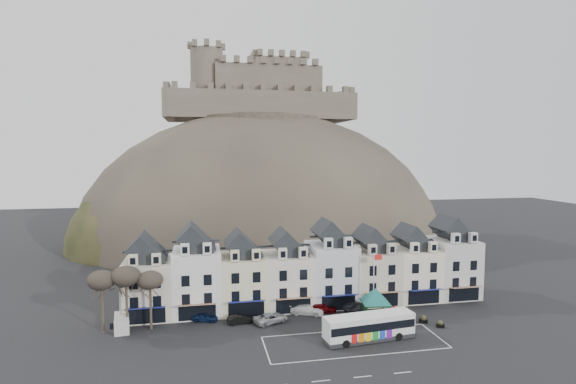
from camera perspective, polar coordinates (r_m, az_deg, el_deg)
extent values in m
plane|color=black|center=(57.25, 6.84, -19.08)|extent=(300.00, 300.00, 0.00)
cube|color=silver|center=(58.93, 8.39, -18.36)|extent=(22.00, 7.50, 0.01)
cube|color=silver|center=(68.81, -17.26, -11.51)|extent=(6.80, 8.00, 8.00)
cube|color=black|center=(67.52, -17.38, -7.27)|extent=(6.80, 5.76, 2.80)
cube|color=silver|center=(64.29, -19.06, -8.22)|extent=(1.20, 0.80, 1.60)
cube|color=silver|center=(63.94, -16.38, -8.22)|extent=(1.20, 0.80, 1.60)
cube|color=black|center=(65.84, -17.58, -14.76)|extent=(5.10, 0.06, 2.20)
cube|color=navy|center=(64.79, -17.68, -13.88)|extent=(5.10, 1.29, 0.43)
cube|color=white|center=(68.24, -11.49, -10.99)|extent=(6.80, 8.00, 9.20)
cube|color=black|center=(66.87, -11.58, -6.21)|extent=(6.80, 5.76, 2.80)
cube|color=white|center=(63.44, -12.95, -7.13)|extent=(1.20, 0.80, 1.60)
cube|color=white|center=(63.41, -10.23, -7.09)|extent=(1.20, 0.80, 1.60)
cube|color=black|center=(65.43, -11.45, -14.75)|extent=(5.10, 0.06, 2.20)
cube|color=maroon|center=(64.36, -11.47, -13.86)|extent=(5.10, 1.29, 0.43)
cube|color=#F0EABA|center=(68.69, -5.68, -11.33)|extent=(6.80, 8.00, 8.00)
cube|color=black|center=(67.40, -5.72, -7.08)|extent=(6.80, 5.76, 2.80)
cube|color=#F0EABA|center=(63.84, -6.76, -8.06)|extent=(1.20, 0.80, 1.60)
cube|color=#F0EABA|center=(64.13, -4.07, -7.98)|extent=(1.20, 0.80, 1.60)
cube|color=black|center=(65.71, -5.31, -14.57)|extent=(5.10, 0.06, 2.20)
cube|color=navy|center=(64.66, -5.26, -13.69)|extent=(5.10, 1.29, 0.43)
cube|color=silver|center=(69.63, 0.00, -11.07)|extent=(6.80, 8.00, 8.00)
cube|color=black|center=(68.36, 0.00, -6.88)|extent=(6.80, 5.76, 2.80)
cube|color=silver|center=(64.70, -0.69, -7.85)|extent=(1.20, 0.80, 1.60)
cube|color=silver|center=(65.29, 1.92, -7.73)|extent=(1.20, 0.80, 1.60)
cube|color=black|center=(66.70, 0.69, -14.25)|extent=(5.10, 0.06, 2.20)
cube|color=maroon|center=(65.66, 0.82, -13.37)|extent=(5.10, 1.29, 0.43)
cube|color=silver|center=(71.05, 5.48, -10.26)|extent=(6.80, 8.00, 9.20)
cube|color=black|center=(69.73, 5.52, -5.66)|extent=(6.80, 5.76, 2.80)
cube|color=silver|center=(65.99, 5.17, -6.54)|extent=(1.20, 0.80, 1.60)
cube|color=silver|center=(66.88, 7.64, -6.41)|extent=(1.20, 0.80, 1.60)
cube|color=black|center=(68.35, 6.45, -13.79)|extent=(5.10, 0.06, 2.20)
cube|color=navy|center=(67.33, 6.64, -12.93)|extent=(5.10, 1.29, 0.43)
cube|color=beige|center=(73.39, 10.65, -10.31)|extent=(6.80, 8.00, 8.00)
cube|color=black|center=(72.19, 10.72, -6.32)|extent=(6.80, 5.76, 2.80)
cube|color=beige|center=(68.43, 10.67, -7.22)|extent=(1.20, 0.80, 1.60)
cube|color=beige|center=(69.58, 12.98, -7.05)|extent=(1.20, 0.80, 1.60)
cube|color=black|center=(70.62, 11.86, -13.24)|extent=(5.10, 0.06, 2.20)
cube|color=maroon|center=(69.63, 12.10, -12.39)|extent=(5.10, 1.29, 0.43)
cube|color=white|center=(76.12, 15.48, -9.84)|extent=(6.80, 8.00, 8.00)
cube|color=black|center=(74.96, 15.57, -6.00)|extent=(6.80, 5.76, 2.80)
cube|color=white|center=(71.21, 15.80, -6.84)|extent=(1.20, 0.80, 1.60)
cube|color=white|center=(72.60, 17.91, -6.66)|extent=(1.20, 0.80, 1.60)
cube|color=black|center=(73.45, 16.87, -12.63)|extent=(5.10, 0.06, 2.20)
cube|color=navy|center=(72.50, 17.15, -11.80)|extent=(5.10, 1.29, 0.43)
cube|color=silver|center=(79.19, 19.94, -8.93)|extent=(6.80, 8.00, 9.20)
cube|color=black|center=(78.01, 20.07, -4.79)|extent=(6.80, 5.76, 2.80)
cube|color=silver|center=(74.27, 20.52, -5.53)|extent=(1.20, 0.80, 1.60)
cube|color=silver|center=(75.87, 22.45, -5.38)|extent=(1.20, 0.80, 1.60)
cube|color=black|center=(76.78, 21.45, -11.98)|extent=(5.10, 0.06, 2.20)
cube|color=maroon|center=(75.87, 21.76, -11.17)|extent=(5.10, 1.29, 0.43)
ellipsoid|color=#342E28|center=(122.96, -3.35, -5.84)|extent=(96.00, 76.00, 68.00)
ellipsoid|color=#262E17|center=(116.11, -13.83, -6.64)|extent=(52.00, 44.00, 42.00)
ellipsoid|color=#342E28|center=(132.11, 6.82, -5.09)|extent=(56.00, 48.00, 46.00)
ellipsoid|color=#262E17|center=(108.86, -4.44, -7.29)|extent=(40.00, 28.00, 28.00)
ellipsoid|color=#342E28|center=(113.23, 2.54, -6.79)|extent=(36.00, 28.00, 24.00)
cylinder|color=#342E28|center=(120.92, -3.43, 8.74)|extent=(30.00, 30.00, 3.00)
cube|color=brown|center=(117.34, -3.17, 11.05)|extent=(48.00, 2.20, 7.00)
cube|color=brown|center=(137.09, -4.36, 10.20)|extent=(48.00, 2.20, 7.00)
cube|color=brown|center=(126.38, -14.85, 10.47)|extent=(2.20, 22.00, 7.00)
cube|color=brown|center=(132.45, 6.71, 10.35)|extent=(2.20, 22.00, 7.00)
cube|color=brown|center=(128.11, -2.92, 13.04)|extent=(28.00, 18.00, 10.00)
cube|color=brown|center=(130.91, -1.27, 13.53)|extent=(14.00, 12.00, 13.00)
cylinder|color=brown|center=(122.85, -10.25, 13.30)|extent=(8.40, 8.40, 18.00)
cylinder|color=silver|center=(132.51, -1.28, 17.39)|extent=(0.16, 0.16, 5.00)
cylinder|color=#342A21|center=(64.76, -22.48, -13.79)|extent=(0.32, 0.32, 5.74)
ellipsoid|color=#383028|center=(63.57, -22.61, -10.28)|extent=(3.61, 3.61, 2.54)
cylinder|color=#342A21|center=(64.19, -19.78, -13.73)|extent=(0.32, 0.32, 6.02)
ellipsoid|color=#383028|center=(62.95, -19.90, -10.02)|extent=(3.78, 3.78, 2.67)
cylinder|color=#342A21|center=(63.90, -17.03, -14.01)|extent=(0.32, 0.32, 5.46)
ellipsoid|color=#383028|center=(62.75, -17.12, -10.64)|extent=(3.43, 3.43, 2.42)
cube|color=#262628|center=(59.76, 10.23, -17.66)|extent=(11.82, 3.96, 0.53)
cube|color=white|center=(59.18, 10.25, -16.29)|extent=(11.81, 3.90, 2.66)
cube|color=black|center=(59.13, 10.25, -16.16)|extent=(11.59, 3.96, 1.00)
cube|color=white|center=(58.76, 10.27, -15.20)|extent=(11.57, 3.77, 0.26)
cube|color=orange|center=(61.57, 15.16, -14.51)|extent=(0.20, 1.26, 0.30)
cylinder|color=black|center=(60.37, 13.84, -17.38)|extent=(1.04, 0.45, 1.01)
cylinder|color=black|center=(62.26, 12.65, -16.64)|extent=(1.04, 0.45, 1.01)
cylinder|color=black|center=(57.21, 7.35, -18.58)|extent=(1.04, 0.45, 1.01)
cylinder|color=black|center=(59.20, 6.33, -17.73)|extent=(1.04, 0.45, 1.01)
cube|color=black|center=(66.38, 9.38, -14.37)|extent=(0.19, 0.19, 2.69)
cube|color=black|center=(67.07, 11.99, -14.21)|extent=(0.19, 0.19, 2.69)
cube|color=black|center=(63.60, 9.98, -15.27)|extent=(0.19, 0.19, 2.69)
cube|color=black|center=(64.32, 12.71, -15.08)|extent=(0.19, 0.19, 2.69)
cube|color=black|center=(64.88, 11.04, -13.61)|extent=(4.20, 4.20, 0.13)
cone|color=#16635D|center=(64.56, 11.05, -12.76)|extent=(7.35, 7.35, 2.02)
cube|color=black|center=(66.83, 13.31, -15.31)|extent=(1.46, 1.46, 0.50)
sphere|color=#A40918|center=(66.52, 13.33, -14.59)|extent=(1.55, 1.55, 1.55)
cylinder|color=silver|center=(67.11, 10.82, -11.35)|extent=(0.14, 0.14, 9.00)
cube|color=red|center=(66.39, 11.36, -8.12)|extent=(1.24, 0.09, 0.79)
cube|color=silver|center=(65.30, -20.35, -15.33)|extent=(2.44, 4.43, 1.92)
cube|color=black|center=(65.18, -20.36, -15.03)|extent=(1.73, 0.33, 0.82)
cube|color=black|center=(65.85, 18.77, -15.77)|extent=(1.08, 0.71, 0.49)
sphere|color=#262E17|center=(65.71, 18.78, -15.45)|extent=(0.69, 0.69, 0.69)
cube|color=black|center=(66.75, 16.80, -15.40)|extent=(1.20, 0.84, 0.54)
sphere|color=#262E17|center=(66.60, 16.81, -15.05)|extent=(0.76, 0.76, 0.76)
imported|color=#0C1B3F|center=(65.52, -10.53, -15.34)|extent=(3.87, 2.42, 1.23)
imported|color=black|center=(64.11, -6.01, -15.75)|extent=(3.85, 1.72, 1.23)
imported|color=#A2A4A9|center=(64.00, -2.20, -15.70)|extent=(5.26, 3.88, 1.35)
imported|color=white|center=(67.02, 2.40, -14.70)|extent=(5.25, 3.73, 1.41)
imported|color=#4C0407|center=(67.75, 4.30, -14.47)|extent=(4.25, 1.82, 1.43)
imported|color=black|center=(69.41, 8.64, -14.07)|extent=(4.32, 2.83, 1.34)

